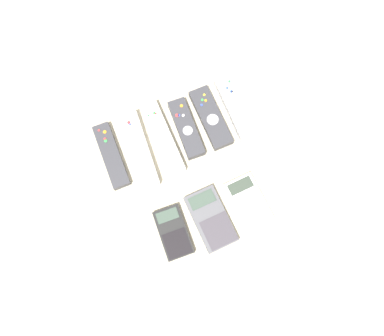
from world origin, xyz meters
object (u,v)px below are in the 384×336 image
(remote_4, at_px, (211,118))
(remote_0, at_px, (111,155))
(remote_1, at_px, (138,149))
(calculator_0, at_px, (173,232))
(calculator_2, at_px, (248,202))
(remote_5, at_px, (237,108))
(calculator_1, at_px, (211,219))
(remote_2, at_px, (163,138))
(remote_3, at_px, (186,128))

(remote_4, bearing_deg, remote_0, 178.79)
(remote_4, bearing_deg, remote_1, -178.03)
(calculator_0, distance_m, calculator_2, 0.20)
(remote_5, distance_m, calculator_1, 0.30)
(remote_5, relative_size, calculator_2, 1.37)
(remote_2, bearing_deg, calculator_1, -82.89)
(remote_1, distance_m, calculator_0, 0.23)
(calculator_0, bearing_deg, calculator_1, -0.05)
(remote_4, height_order, remote_5, same)
(remote_0, height_order, remote_3, remote_3)
(remote_1, height_order, calculator_0, remote_1)
(calculator_0, xyz_separation_m, calculator_1, (0.10, -0.00, -0.00))
(remote_0, relative_size, remote_1, 0.85)
(remote_3, distance_m, calculator_2, 0.24)
(remote_1, height_order, remote_2, same)
(remote_3, height_order, calculator_1, remote_3)
(calculator_1, bearing_deg, calculator_2, -1.44)
(calculator_0, bearing_deg, remote_2, 77.36)
(remote_0, relative_size, calculator_2, 1.28)
(remote_0, relative_size, calculator_0, 1.39)
(calculator_2, bearing_deg, calculator_0, 176.22)
(remote_4, relative_size, calculator_1, 1.13)
(remote_3, height_order, remote_5, remote_3)
(remote_3, bearing_deg, remote_0, -179.30)
(remote_1, height_order, remote_5, remote_1)
(remote_3, bearing_deg, calculator_2, -71.53)
(calculator_1, xyz_separation_m, calculator_2, (0.10, 0.00, -0.00))
(remote_0, bearing_deg, remote_1, -9.20)
(remote_5, distance_m, calculator_0, 0.36)
(remote_2, height_order, remote_4, remote_2)
(remote_3, distance_m, remote_4, 0.07)
(remote_5, relative_size, calculator_0, 1.49)
(remote_3, xyz_separation_m, remote_5, (0.14, 0.00, -0.00))
(calculator_0, height_order, calculator_1, same)
(remote_0, bearing_deg, remote_4, 0.23)
(remote_0, distance_m, calculator_0, 0.25)
(remote_4, xyz_separation_m, calculator_1, (-0.10, -0.24, -0.00))
(remote_2, bearing_deg, remote_0, 176.48)
(remote_0, bearing_deg, remote_3, -0.90)
(remote_1, relative_size, remote_5, 1.11)
(remote_0, distance_m, remote_3, 0.20)
(remote_4, distance_m, calculator_1, 0.26)
(remote_0, distance_m, remote_2, 0.14)
(remote_0, distance_m, remote_1, 0.07)
(remote_0, bearing_deg, remote_5, -0.03)
(calculator_2, bearing_deg, calculator_1, 177.98)
(remote_1, xyz_separation_m, calculator_0, (0.01, -0.23, -0.00))
(remote_0, bearing_deg, calculator_1, -54.41)
(remote_3, bearing_deg, remote_1, -175.03)
(remote_3, xyz_separation_m, remote_4, (0.07, 0.00, -0.00))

